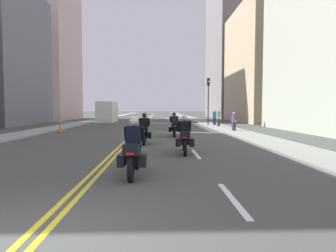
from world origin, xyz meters
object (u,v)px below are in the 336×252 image
(motorcycle_2, at_px, (144,131))
(motorcycle_3, at_px, (174,127))
(motorcycle_0, at_px, (134,152))
(parked_truck, at_px, (108,113))
(pedestrian_2, at_px, (215,117))
(traffic_light_near, at_px, (208,93))
(traffic_cone_0, at_px, (60,128))
(motorcycle_1, at_px, (185,138))
(pedestrian_1, at_px, (234,122))
(pedestrian_0, at_px, (219,118))

(motorcycle_2, distance_m, motorcycle_3, 4.36)
(motorcycle_0, height_order, parked_truck, parked_truck)
(motorcycle_2, relative_size, pedestrian_2, 1.30)
(traffic_light_near, relative_size, parked_truck, 0.79)
(motorcycle_0, xyz_separation_m, traffic_cone_0, (-6.93, 14.62, -0.28))
(motorcycle_3, relative_size, pedestrian_2, 1.28)
(pedestrian_2, bearing_deg, motorcycle_3, -94.00)
(motorcycle_1, distance_m, traffic_cone_0, 13.73)
(pedestrian_1, xyz_separation_m, pedestrian_2, (0.05, 8.37, 0.07))
(motorcycle_0, bearing_deg, parked_truck, 102.50)
(motorcycle_3, bearing_deg, parked_truck, 111.44)
(parked_truck, bearing_deg, pedestrian_2, -36.28)
(traffic_cone_0, bearing_deg, motorcycle_0, -64.64)
(motorcycle_3, bearing_deg, pedestrian_1, 36.65)
(traffic_light_near, distance_m, pedestrian_2, 2.75)
(motorcycle_0, distance_m, traffic_light_near, 23.95)
(motorcycle_1, height_order, motorcycle_3, motorcycle_3)
(motorcycle_2, distance_m, traffic_light_near, 16.98)
(motorcycle_2, bearing_deg, traffic_cone_0, 133.51)
(motorcycle_0, bearing_deg, motorcycle_1, 67.46)
(motorcycle_2, height_order, pedestrian_1, motorcycle_2)
(pedestrian_0, bearing_deg, motorcycle_0, -31.84)
(motorcycle_0, bearing_deg, pedestrian_0, 73.59)
(traffic_light_near, distance_m, parked_truck, 16.24)
(traffic_cone_0, bearing_deg, pedestrian_2, 32.56)
(motorcycle_2, bearing_deg, motorcycle_0, -89.60)
(motorcycle_0, bearing_deg, motorcycle_3, 82.74)
(motorcycle_0, height_order, pedestrian_2, pedestrian_2)
(traffic_light_near, bearing_deg, motorcycle_2, -111.31)
(traffic_light_near, height_order, pedestrian_0, traffic_light_near)
(traffic_cone_0, height_order, parked_truck, parked_truck)
(motorcycle_0, xyz_separation_m, motorcycle_3, (1.74, 11.39, -0.02))
(pedestrian_1, bearing_deg, traffic_light_near, 162.74)
(motorcycle_3, xyz_separation_m, pedestrian_1, (5.00, 3.62, 0.18))
(motorcycle_0, relative_size, traffic_light_near, 0.44)
(pedestrian_2, bearing_deg, motorcycle_1, -85.66)
(motorcycle_3, xyz_separation_m, traffic_cone_0, (-8.67, 3.23, -0.26))
(traffic_cone_0, xyz_separation_m, pedestrian_0, (13.62, 6.18, 0.52))
(motorcycle_3, bearing_deg, traffic_light_near, 70.51)
(motorcycle_2, distance_m, pedestrian_0, 15.00)
(motorcycle_3, relative_size, traffic_light_near, 0.43)
(parked_truck, bearing_deg, motorcycle_1, -74.13)
(motorcycle_1, distance_m, motorcycle_2, 3.87)
(motorcycle_1, height_order, motorcycle_2, motorcycle_2)
(traffic_cone_0, relative_size, traffic_light_near, 0.16)
(pedestrian_0, distance_m, parked_truck, 18.04)
(motorcycle_1, bearing_deg, motorcycle_0, -110.74)
(traffic_light_near, height_order, pedestrian_2, traffic_light_near)
(pedestrian_0, relative_size, pedestrian_2, 1.02)
(pedestrian_1, bearing_deg, motorcycle_2, -64.28)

